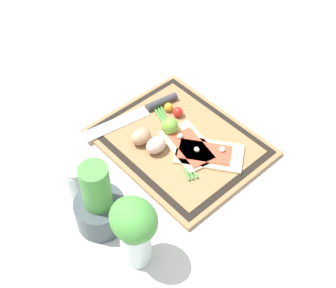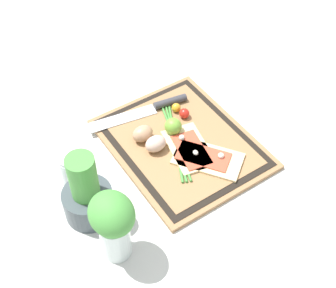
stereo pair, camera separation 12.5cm
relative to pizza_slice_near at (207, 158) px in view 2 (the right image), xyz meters
name	(u,v)px [view 2 (the right image)]	position (x,y,z in m)	size (l,w,h in m)	color
ground_plane	(181,145)	(0.09, 0.02, -0.02)	(6.00, 6.00, 0.00)	silver
cutting_board	(181,143)	(0.09, 0.02, -0.01)	(0.44, 0.36, 0.02)	#997047
pizza_slice_near	(207,158)	(0.00, 0.00, 0.00)	(0.20, 0.18, 0.02)	beige
pizza_slice_far	(190,148)	(0.05, 0.02, 0.00)	(0.18, 0.13, 0.02)	beige
knife	(154,107)	(0.24, 0.01, 0.00)	(0.08, 0.30, 0.02)	silver
egg_brown	(143,134)	(0.15, 0.10, 0.02)	(0.04, 0.06, 0.04)	tan
egg_pink	(156,144)	(0.10, 0.09, 0.02)	(0.04, 0.06, 0.04)	beige
lime	(174,126)	(0.13, 0.02, 0.02)	(0.05, 0.05, 0.05)	#70A838
cherry_tomato_red	(184,113)	(0.16, -0.04, 0.01)	(0.03, 0.03, 0.03)	red
cherry_tomato_yellow	(176,108)	(0.20, -0.04, 0.01)	(0.03, 0.03, 0.03)	gold
scallion_bunch	(175,141)	(0.10, 0.03, 0.00)	(0.28, 0.14, 0.01)	#47933D
herb_pot	(87,196)	(0.03, 0.33, 0.05)	(0.12, 0.12, 0.20)	#3D474C
sauce_jar	(73,168)	(0.15, 0.31, 0.02)	(0.07, 0.07, 0.09)	silver
herb_glass	(113,223)	(-0.09, 0.33, 0.10)	(0.11, 0.10, 0.20)	silver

